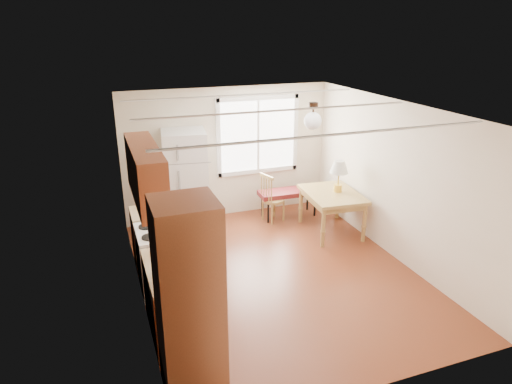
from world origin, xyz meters
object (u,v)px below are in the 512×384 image
bench (289,193)px  chair (270,195)px  refrigerator (186,181)px  dining_table (332,198)px

bench → chair: size_ratio=1.25×
refrigerator → bench: bearing=3.4°
bench → dining_table: bearing=-62.8°
bench → chair: (-0.45, -0.12, 0.06)m
refrigerator → chair: 1.59m
refrigerator → dining_table: refrigerator is taller
chair → refrigerator: bearing=152.9°
dining_table → chair: chair is taller
bench → dining_table: dining_table is taller
bench → refrigerator: bearing=177.3°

